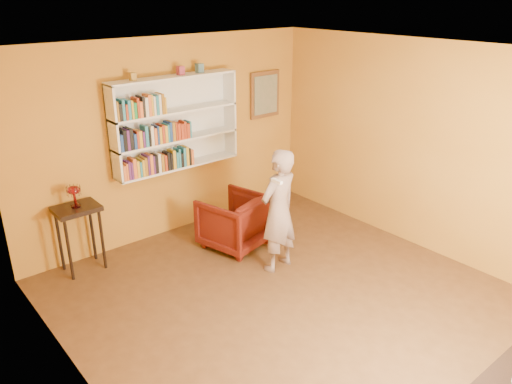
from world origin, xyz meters
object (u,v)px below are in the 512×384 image
Objects in this scene: armchair at (234,221)px; person at (278,211)px; console_table at (78,218)px; ruby_lustre at (74,192)px; bookshelf at (174,122)px.

person is at bearing 80.53° from armchair.
armchair is 0.51× the size of person.
person is at bearing -39.01° from console_table.
bookshelf is at bearing 6.11° from ruby_lustre.
ruby_lustre is (0.00, -0.00, 0.34)m from console_table.
armchair is at bearing -21.51° from console_table.
bookshelf is 1.17× the size of person.
ruby_lustre is (-1.49, -0.16, -0.56)m from bookshelf.
person is at bearing -77.20° from bookshelf.
bookshelf is at bearing -84.93° from person.
bookshelf reaches higher than armchair.
person is (0.38, -1.68, -0.82)m from bookshelf.
console_table is at bearing -46.73° from person.
person reaches higher than ruby_lustre.
ruby_lustre is 0.17× the size of person.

